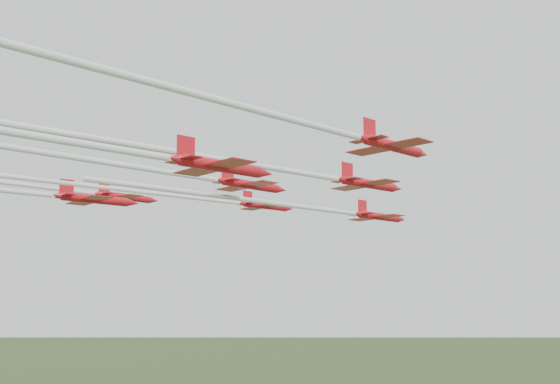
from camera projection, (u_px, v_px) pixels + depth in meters
The scene contains 7 objects.
jet_lead at pixel (320, 209), 99.06m from camera, with size 17.87×53.25×2.75m.
jet_row2_left at pixel (163, 194), 94.61m from camera, with size 21.88×61.18×2.43m.
jet_row2_right at pixel (263, 166), 76.28m from camera, with size 21.67×63.45×2.76m.
jet_row3_left at pixel (65, 190), 99.59m from camera, with size 13.94×45.03×2.60m.
jet_row3_mid at pixel (185, 175), 79.58m from camera, with size 14.25×45.88×2.66m.
jet_row3_right at pixel (262, 111), 57.69m from camera, with size 17.89×65.99×2.67m.
jet_row4_right at pixel (109, 148), 59.05m from camera, with size 17.61×51.59×2.87m.
Camera 1 is at (48.97, -71.62, 41.92)m, focal length 45.00 mm.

